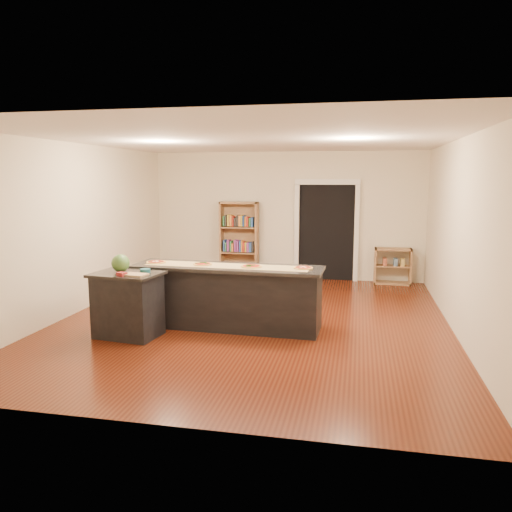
% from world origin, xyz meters
% --- Properties ---
extents(room, '(6.00, 7.00, 2.80)m').
position_xyz_m(room, '(0.00, 0.00, 1.40)').
color(room, beige).
rests_on(room, ground).
extents(doorway, '(1.40, 0.09, 2.21)m').
position_xyz_m(doorway, '(0.90, 3.46, 1.20)').
color(doorway, black).
rests_on(doorway, room).
extents(kitchen_island, '(2.85, 0.77, 0.94)m').
position_xyz_m(kitchen_island, '(-0.31, -0.43, 0.47)').
color(kitchen_island, black).
rests_on(kitchen_island, ground).
extents(side_counter, '(0.93, 0.68, 0.92)m').
position_xyz_m(side_counter, '(-1.57, -1.14, 0.46)').
color(side_counter, black).
rests_on(side_counter, ground).
extents(bookshelf, '(0.85, 0.30, 1.71)m').
position_xyz_m(bookshelf, '(-1.03, 3.30, 0.85)').
color(bookshelf, '#9D744C').
rests_on(bookshelf, ground).
extents(low_shelf, '(0.77, 0.33, 0.77)m').
position_xyz_m(low_shelf, '(2.32, 3.29, 0.38)').
color(low_shelf, '#9D744C').
rests_on(low_shelf, ground).
extents(waste_bin, '(0.21, 0.21, 0.31)m').
position_xyz_m(waste_bin, '(-0.47, 3.17, 0.15)').
color(waste_bin, '#6788E6').
rests_on(waste_bin, ground).
extents(kraft_paper, '(2.48, 0.53, 0.00)m').
position_xyz_m(kraft_paper, '(-0.31, -0.44, 0.94)').
color(kraft_paper, tan).
rests_on(kraft_paper, kitchen_island).
extents(watermelon, '(0.25, 0.25, 0.25)m').
position_xyz_m(watermelon, '(-1.68, -1.10, 1.04)').
color(watermelon, '#144214').
rests_on(watermelon, side_counter).
extents(cutting_board, '(0.36, 0.27, 0.02)m').
position_xyz_m(cutting_board, '(-1.38, -1.30, 0.93)').
color(cutting_board, tan).
rests_on(cutting_board, side_counter).
extents(package_red, '(0.16, 0.14, 0.05)m').
position_xyz_m(package_red, '(-1.54, -1.35, 0.94)').
color(package_red, maroon).
rests_on(package_red, side_counter).
extents(package_teal, '(0.14, 0.14, 0.05)m').
position_xyz_m(package_teal, '(-1.32, -1.08, 0.94)').
color(package_teal, '#195966').
rests_on(package_teal, side_counter).
extents(pizza_a, '(0.31, 0.31, 0.02)m').
position_xyz_m(pizza_a, '(-1.45, -0.40, 0.95)').
color(pizza_a, tan).
rests_on(pizza_a, kitchen_island).
extents(pizza_b, '(0.29, 0.29, 0.02)m').
position_xyz_m(pizza_b, '(-0.69, -0.43, 0.95)').
color(pizza_b, tan).
rests_on(pizza_b, kitchen_island).
extents(pizza_c, '(0.32, 0.32, 0.02)m').
position_xyz_m(pizza_c, '(0.07, -0.47, 0.95)').
color(pizza_c, tan).
rests_on(pizza_c, kitchen_island).
extents(pizza_d, '(0.28, 0.28, 0.02)m').
position_xyz_m(pizza_d, '(0.83, -0.44, 0.95)').
color(pizza_d, tan).
rests_on(pizza_d, kitchen_island).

